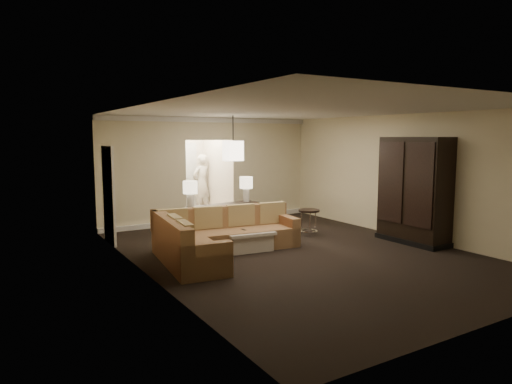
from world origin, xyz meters
TOP-DOWN VIEW (x-y plane):
  - ground at (0.00, 0.00)m, footprint 8.00×8.00m
  - wall_back at (0.00, 4.00)m, footprint 6.00×0.04m
  - wall_front at (0.00, -4.00)m, footprint 6.00×0.04m
  - wall_left at (-3.00, 0.00)m, footprint 0.04×8.00m
  - wall_right at (3.00, 0.00)m, footprint 0.04×8.00m
  - ceiling at (0.00, 0.00)m, footprint 6.00×8.00m
  - crown_molding at (0.00, 3.95)m, footprint 6.00×0.10m
  - baseboard at (0.00, 3.95)m, footprint 6.00×0.10m
  - side_door at (-2.97, 2.80)m, footprint 0.05×0.90m
  - foyer at (0.00, 5.34)m, footprint 1.44×2.02m
  - sectional_sofa at (-1.44, 0.71)m, footprint 3.15×2.41m
  - coffee_table at (-0.71, 0.89)m, footprint 1.08×1.08m
  - console_table at (-0.73, 2.00)m, footprint 2.04×0.77m
  - armoire at (2.69, -0.52)m, footprint 0.68×1.59m
  - drink_table at (1.18, 1.20)m, footprint 0.49×0.49m
  - table_lamp_left at (-1.49, 1.87)m, footprint 0.31×0.31m
  - table_lamp_right at (0.03, 2.13)m, footprint 0.31×0.31m
  - pendant_light at (0.00, 2.70)m, footprint 0.38×0.38m
  - person at (0.45, 5.60)m, footprint 0.82×0.66m

SIDE VIEW (x-z plane):
  - ground at x=0.00m, z-range 0.00..0.00m
  - baseboard at x=0.00m, z-range 0.00..0.12m
  - coffee_table at x=-0.71m, z-range 0.00..0.41m
  - sectional_sofa at x=-1.44m, z-range -0.09..0.78m
  - drink_table at x=1.18m, z-range 0.13..0.74m
  - console_table at x=-0.73m, z-range 0.07..0.84m
  - person at x=0.45m, z-range 0.00..1.95m
  - side_door at x=-2.97m, z-range 0.00..2.10m
  - armoire at x=2.69m, z-range -0.05..2.24m
  - table_lamp_left at x=-1.49m, z-range 0.87..1.45m
  - table_lamp_right at x=0.03m, z-range 0.87..1.45m
  - foyer at x=0.00m, z-range -0.10..2.70m
  - wall_back at x=0.00m, z-range 0.00..2.80m
  - wall_front at x=0.00m, z-range 0.00..2.80m
  - wall_left at x=-3.00m, z-range 0.00..2.80m
  - wall_right at x=3.00m, z-range 0.00..2.80m
  - pendant_light at x=0.00m, z-range 1.41..2.50m
  - crown_molding at x=0.00m, z-range 2.67..2.79m
  - ceiling at x=0.00m, z-range 2.79..2.81m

